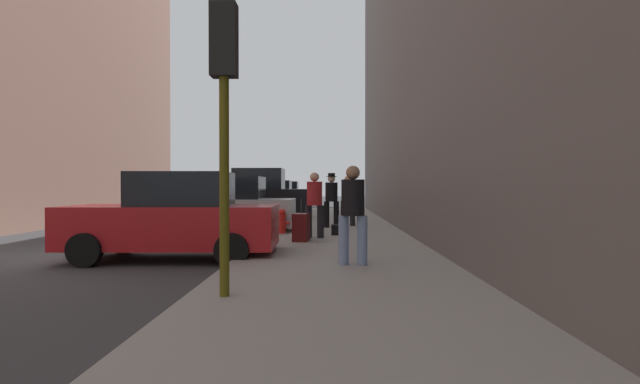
{
  "coord_description": "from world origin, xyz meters",
  "views": [
    {
      "loc": [
        5.79,
        -10.59,
        1.51
      ],
      "look_at": [
        5.49,
        5.89,
        1.31
      ],
      "focal_mm": 28.0,
      "sensor_mm": 36.0,
      "label": 1
    }
  ],
  "objects_px": {
    "parked_black_suv": "(256,197)",
    "fire_hydrant": "(282,221)",
    "parked_dark_green_sedan": "(281,196)",
    "pedestrian_in_tan_coat": "(348,198)",
    "traffic_light": "(224,85)",
    "pedestrian_with_fedora": "(331,197)",
    "duffel_bag": "(337,230)",
    "pedestrian_in_red_jacket": "(314,201)",
    "parked_silver_sedan": "(227,207)",
    "parked_red_hatchback": "(175,218)",
    "pedestrian_in_jeans": "(353,209)",
    "parked_gray_coupe": "(270,198)",
    "rolling_suitcase": "(301,227)"
  },
  "relations": [
    {
      "from": "parked_black_suv",
      "to": "fire_hydrant",
      "type": "distance_m",
      "value": 7.34
    },
    {
      "from": "parked_dark_green_sedan",
      "to": "pedestrian_in_tan_coat",
      "type": "height_order",
      "value": "pedestrian_in_tan_coat"
    },
    {
      "from": "traffic_light",
      "to": "pedestrian_with_fedora",
      "type": "distance_m",
      "value": 10.39
    },
    {
      "from": "duffel_bag",
      "to": "parked_dark_green_sedan",
      "type": "bearing_deg",
      "value": 100.2
    },
    {
      "from": "parked_dark_green_sedan",
      "to": "duffel_bag",
      "type": "distance_m",
      "value": 19.03
    },
    {
      "from": "traffic_light",
      "to": "pedestrian_in_red_jacket",
      "type": "xyz_separation_m",
      "value": [
        0.91,
        6.91,
        -1.65
      ]
    },
    {
      "from": "parked_silver_sedan",
      "to": "parked_red_hatchback",
      "type": "bearing_deg",
      "value": -90.0
    },
    {
      "from": "parked_silver_sedan",
      "to": "parked_black_suv",
      "type": "height_order",
      "value": "parked_black_suv"
    },
    {
      "from": "pedestrian_in_red_jacket",
      "to": "parked_silver_sedan",
      "type": "bearing_deg",
      "value": 141.53
    },
    {
      "from": "traffic_light",
      "to": "duffel_bag",
      "type": "height_order",
      "value": "traffic_light"
    },
    {
      "from": "pedestrian_in_red_jacket",
      "to": "parked_dark_green_sedan",
      "type": "bearing_deg",
      "value": 98.04
    },
    {
      "from": "pedestrian_with_fedora",
      "to": "duffel_bag",
      "type": "distance_m",
      "value": 2.57
    },
    {
      "from": "parked_red_hatchback",
      "to": "duffel_bag",
      "type": "xyz_separation_m",
      "value": [
        3.37,
        3.77,
        -0.56
      ]
    },
    {
      "from": "traffic_light",
      "to": "pedestrian_in_jeans",
      "type": "distance_m",
      "value": 3.42
    },
    {
      "from": "pedestrian_in_jeans",
      "to": "parked_gray_coupe",
      "type": "bearing_deg",
      "value": 101.25
    },
    {
      "from": "pedestrian_with_fedora",
      "to": "pedestrian_in_tan_coat",
      "type": "bearing_deg",
      "value": 52.17
    },
    {
      "from": "pedestrian_with_fedora",
      "to": "duffel_bag",
      "type": "xyz_separation_m",
      "value": [
        0.14,
        -2.43,
        -0.85
      ]
    },
    {
      "from": "traffic_light",
      "to": "pedestrian_in_jeans",
      "type": "xyz_separation_m",
      "value": [
        1.7,
        2.47,
        -1.65
      ]
    },
    {
      "from": "fire_hydrant",
      "to": "pedestrian_in_jeans",
      "type": "distance_m",
      "value": 5.87
    },
    {
      "from": "pedestrian_in_tan_coat",
      "to": "duffel_bag",
      "type": "relative_size",
      "value": 3.89
    },
    {
      "from": "pedestrian_in_tan_coat",
      "to": "pedestrian_in_jeans",
      "type": "xyz_separation_m",
      "value": [
        -0.23,
        -8.43,
        0.0
      ]
    },
    {
      "from": "parked_silver_sedan",
      "to": "rolling_suitcase",
      "type": "bearing_deg",
      "value": -50.4
    },
    {
      "from": "fire_hydrant",
      "to": "rolling_suitcase",
      "type": "relative_size",
      "value": 0.68
    },
    {
      "from": "rolling_suitcase",
      "to": "parked_dark_green_sedan",
      "type": "bearing_deg",
      "value": 96.9
    },
    {
      "from": "parked_black_suv",
      "to": "pedestrian_in_jeans",
      "type": "bearing_deg",
      "value": -74.32
    },
    {
      "from": "traffic_light",
      "to": "pedestrian_in_tan_coat",
      "type": "relative_size",
      "value": 2.11
    },
    {
      "from": "parked_red_hatchback",
      "to": "parked_black_suv",
      "type": "distance_m",
      "value": 11.16
    },
    {
      "from": "pedestrian_in_red_jacket",
      "to": "duffel_bag",
      "type": "xyz_separation_m",
      "value": [
        0.61,
        0.84,
        -0.81
      ]
    },
    {
      "from": "pedestrian_in_red_jacket",
      "to": "rolling_suitcase",
      "type": "distance_m",
      "value": 1.04
    },
    {
      "from": "parked_dark_green_sedan",
      "to": "parked_red_hatchback",
      "type": "bearing_deg",
      "value": -90.0
    },
    {
      "from": "pedestrian_in_jeans",
      "to": "rolling_suitcase",
      "type": "bearing_deg",
      "value": 106.65
    },
    {
      "from": "pedestrian_in_red_jacket",
      "to": "rolling_suitcase",
      "type": "bearing_deg",
      "value": -111.26
    },
    {
      "from": "parked_silver_sedan",
      "to": "rolling_suitcase",
      "type": "distance_m",
      "value": 3.88
    },
    {
      "from": "pedestrian_in_red_jacket",
      "to": "rolling_suitcase",
      "type": "relative_size",
      "value": 1.64
    },
    {
      "from": "pedestrian_with_fedora",
      "to": "rolling_suitcase",
      "type": "distance_m",
      "value": 4.16
    },
    {
      "from": "traffic_light",
      "to": "duffel_bag",
      "type": "bearing_deg",
      "value": 78.93
    },
    {
      "from": "pedestrian_with_fedora",
      "to": "rolling_suitcase",
      "type": "relative_size",
      "value": 1.71
    },
    {
      "from": "parked_black_suv",
      "to": "rolling_suitcase",
      "type": "xyz_separation_m",
      "value": [
        2.46,
        -9.0,
        -0.54
      ]
    },
    {
      "from": "parked_dark_green_sedan",
      "to": "pedestrian_in_tan_coat",
      "type": "bearing_deg",
      "value": -76.32
    },
    {
      "from": "parked_gray_coupe",
      "to": "duffel_bag",
      "type": "distance_m",
      "value": 13.06
    },
    {
      "from": "duffel_bag",
      "to": "pedestrian_in_tan_coat",
      "type": "bearing_deg",
      "value": 82.41
    },
    {
      "from": "parked_dark_green_sedan",
      "to": "rolling_suitcase",
      "type": "xyz_separation_m",
      "value": [
        2.46,
        -20.33,
        -0.36
      ]
    },
    {
      "from": "parked_black_suv",
      "to": "pedestrian_in_tan_coat",
      "type": "xyz_separation_m",
      "value": [
        3.79,
        -4.23,
        0.07
      ]
    },
    {
      "from": "duffel_bag",
      "to": "traffic_light",
      "type": "bearing_deg",
      "value": -101.07
    },
    {
      "from": "fire_hydrant",
      "to": "duffel_bag",
      "type": "height_order",
      "value": "fire_hydrant"
    },
    {
      "from": "traffic_light",
      "to": "duffel_bag",
      "type": "distance_m",
      "value": 8.27
    },
    {
      "from": "parked_dark_green_sedan",
      "to": "parked_gray_coupe",
      "type": "bearing_deg",
      "value": -90.0
    },
    {
      "from": "parked_black_suv",
      "to": "pedestrian_in_red_jacket",
      "type": "xyz_separation_m",
      "value": [
        2.76,
        -8.23,
        0.07
      ]
    },
    {
      "from": "fire_hydrant",
      "to": "pedestrian_with_fedora",
      "type": "distance_m",
      "value": 2.65
    },
    {
      "from": "pedestrian_in_tan_coat",
      "to": "pedestrian_with_fedora",
      "type": "height_order",
      "value": "pedestrian_with_fedora"
    }
  ]
}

